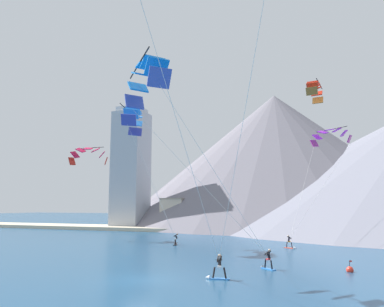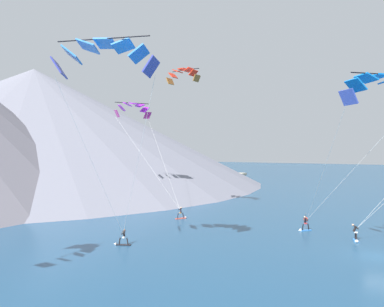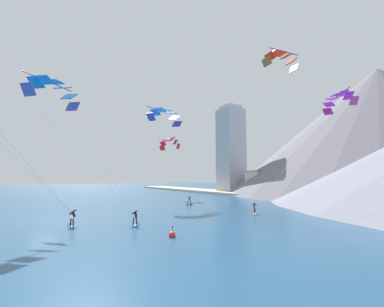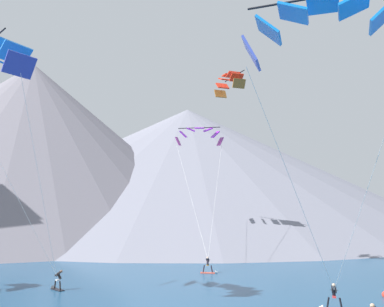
# 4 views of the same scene
# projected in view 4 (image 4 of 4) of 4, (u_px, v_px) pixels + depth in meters

# --- Properties ---
(kitesurfer_near_trail) EXTENTS (1.66, 1.32, 1.68)m
(kitesurfer_near_trail) POSITION_uv_depth(u_px,v_px,m) (210.00, 268.00, 41.93)
(kitesurfer_near_trail) COLOR #E54C33
(kitesurfer_near_trail) RESTS_ON ground
(kitesurfer_mid_center) EXTENTS (0.94, 1.78, 1.60)m
(kitesurfer_mid_center) POSITION_uv_depth(u_px,v_px,m) (56.00, 284.00, 34.06)
(kitesurfer_mid_center) COLOR black
(kitesurfer_mid_center) RESTS_ON ground
(kitesurfer_far_left) EXTENTS (1.58, 1.44, 1.72)m
(kitesurfer_far_left) POSITION_uv_depth(u_px,v_px,m) (331.00, 302.00, 27.70)
(kitesurfer_far_left) COLOR #337FDB
(kitesurfer_far_left) RESTS_ON ground
(parafoil_kite_near_trail) EXTENTS (8.16, 13.54, 15.61)m
(parafoil_kite_near_trail) POSITION_uv_depth(u_px,v_px,m) (199.00, 135.00, 56.25)
(parafoil_kite_near_trail) COLOR #9E2D8A
(parafoil_kite_far_left) EXTENTS (10.55, 10.55, 14.65)m
(parafoil_kite_far_left) POSITION_uv_depth(u_px,v_px,m) (323.00, 24.00, 19.23)
(parafoil_kite_far_left) COLOR #3B4EB3
(parafoil_kite_distant_low_drift) EXTENTS (1.91, 5.28, 2.08)m
(parafoil_kite_distant_low_drift) POSITION_uv_depth(u_px,v_px,m) (229.00, 81.00, 47.36)
(parafoil_kite_distant_low_drift) COLOR #945D25
(shoreline_strip) EXTENTS (180.00, 10.00, 0.70)m
(shoreline_strip) POSITION_uv_depth(u_px,v_px,m) (78.00, 249.00, 60.04)
(shoreline_strip) COLOR beige
(shoreline_strip) RESTS_ON ground
(shore_building_harbour_front) EXTENTS (8.41, 6.98, 4.97)m
(shore_building_harbour_front) POSITION_uv_depth(u_px,v_px,m) (209.00, 229.00, 71.63)
(shore_building_harbour_front) COLOR beige
(shore_building_harbour_front) RESTS_ON ground
(shore_building_quay_east) EXTENTS (5.70, 5.35, 5.33)m
(shore_building_quay_east) POSITION_uv_depth(u_px,v_px,m) (141.00, 230.00, 66.47)
(shore_building_quay_east) COLOR silver
(shore_building_quay_east) RESTS_ON ground
(mountain_peak_west_ridge) EXTENTS (89.86, 89.86, 37.51)m
(mountain_peak_west_ridge) POSITION_uv_depth(u_px,v_px,m) (30.00, 148.00, 92.97)
(mountain_peak_west_ridge) COLOR slate
(mountain_peak_west_ridge) RESTS_ON ground
(mountain_peak_central_summit) EXTENTS (125.72, 125.72, 31.64)m
(mountain_peak_central_summit) POSITION_uv_depth(u_px,v_px,m) (187.00, 168.00, 112.64)
(mountain_peak_central_summit) COLOR slate
(mountain_peak_central_summit) RESTS_ON ground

